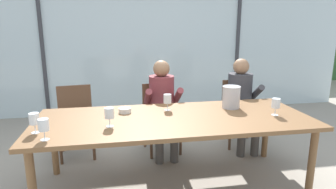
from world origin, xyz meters
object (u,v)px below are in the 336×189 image
Objects in this scene: person_charcoal_jacket at (241,98)px; wine_glass_by_left_taster at (34,120)px; wine_glass_near_bucket at (276,104)px; chair_center at (238,107)px; dining_table at (174,123)px; ice_bucket_primary at (231,97)px; wine_glass_center_pour at (109,114)px; tasting_bowl at (125,110)px; chair_near_curtain at (76,115)px; chair_left_of_center at (160,112)px; person_maroon_top at (163,101)px; wine_glass_by_right_taster at (167,99)px; wine_glass_spare_empty at (44,126)px.

wine_glass_by_left_taster is at bearing -151.98° from person_charcoal_jacket.
chair_center is at bearing 85.19° from wine_glass_near_bucket.
dining_table is 1.04m from wine_glass_near_bucket.
ice_bucket_primary is 1.40× the size of wine_glass_center_pour.
chair_center is 4.99× the size of wine_glass_by_left_taster.
tasting_bowl is 0.75× the size of wine_glass_center_pour.
dining_table is 1.46m from chair_near_curtain.
person_maroon_top reaches higher than chair_left_of_center.
person_charcoal_jacket is 0.94m from wine_glass_near_bucket.
chair_near_curtain is (-1.08, 0.97, -0.16)m from dining_table.
tasting_bowl is 0.75× the size of wine_glass_near_bucket.
person_charcoal_jacket is at bearing 19.97° from tasting_bowl.
chair_left_of_center is 0.75m from wine_glass_by_right_taster.
chair_left_of_center is at bearing -9.57° from chair_near_curtain.
chair_center is (1.11, 0.04, 0.00)m from chair_left_of_center.
wine_glass_center_pour is (-1.70, -0.97, 0.17)m from person_charcoal_jacket.
wine_glass_by_right_taster is (-0.04, -0.55, 0.17)m from person_maroon_top.
dining_table is at bearing -133.51° from chair_center.
wine_glass_spare_empty is at bearing -172.72° from wine_glass_near_bucket.
person_maroon_top is at bearing 49.04° from tasting_bowl.
ice_bucket_primary is (1.76, -0.74, 0.35)m from chair_near_curtain.
wine_glass_center_pour is (0.45, -1.13, 0.34)m from chair_near_curtain.
ice_bucket_primary is 1.16m from tasting_bowl.
wine_glass_by_left_taster and wine_glass_spare_empty have the same top height.
chair_center is at bearing 26.50° from wine_glass_by_left_taster.
tasting_bowl reaches higher than dining_table.
person_charcoal_jacket reaches higher than wine_glass_spare_empty.
wine_glass_center_pour is at bearing -145.19° from wine_glass_by_right_taster.
wine_glass_by_left_taster is (-0.76, -0.45, 0.09)m from tasting_bowl.
wine_glass_center_pour is at bearing -75.32° from chair_near_curtain.
wine_glass_by_left_taster is at bearing -167.26° from ice_bucket_primary.
wine_glass_by_left_taster is 2.26m from wine_glass_near_bucket.
wine_glass_by_left_taster and wine_glass_near_bucket have the same top height.
wine_glass_by_left_taster and wine_glass_by_right_taster have the same top height.
wine_glass_by_left_taster reaches higher than chair_near_curtain.
person_charcoal_jacket is (1.06, 0.00, 0.00)m from person_maroon_top.
chair_left_of_center reaches higher than dining_table.
wine_glass_by_right_taster and wine_glass_spare_empty have the same top height.
person_charcoal_jacket is 1.24m from wine_glass_by_right_taster.
person_charcoal_jacket is 1.96m from wine_glass_center_pour.
person_maroon_top reaches higher than chair_near_curtain.
tasting_bowl is (0.60, -0.72, 0.25)m from chair_near_curtain.
wine_glass_center_pour is at bearing -126.12° from chair_left_of_center.
tasting_bowl is at bearing 152.48° from dining_table.
dining_table is at bearing -27.52° from tasting_bowl.
chair_near_curtain is 4.99× the size of wine_glass_by_right_taster.
wine_glass_spare_empty reaches higher than dining_table.
wine_glass_spare_empty is at bearing -136.91° from chair_left_of_center.
wine_glass_near_bucket is at bearing 2.43° from wine_glass_by_left_taster.
wine_glass_by_left_taster is (-0.16, -1.18, 0.34)m from chair_near_curtain.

